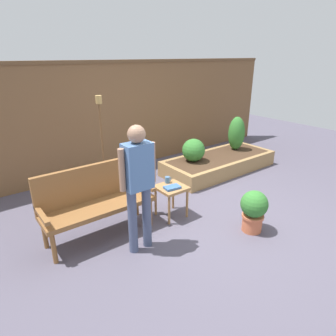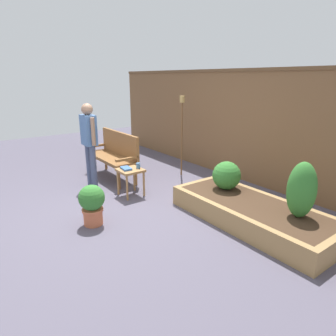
{
  "view_description": "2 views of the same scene",
  "coord_description": "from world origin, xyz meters",
  "px_view_note": "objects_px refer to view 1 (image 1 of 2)",
  "views": [
    {
      "loc": [
        -2.7,
        -2.68,
        2.26
      ],
      "look_at": [
        -0.08,
        0.76,
        0.57
      ],
      "focal_mm": 31.26,
      "sensor_mm": 36.0,
      "label": 1
    },
    {
      "loc": [
        3.99,
        -2.06,
        2.0
      ],
      "look_at": [
        0.25,
        0.7,
        0.58
      ],
      "focal_mm": 31.95,
      "sensor_mm": 36.0,
      "label": 2
    }
  ],
  "objects_px": {
    "potted_boxwood": "(254,209)",
    "tiki_torch": "(101,127)",
    "book_on_table": "(172,187)",
    "shrub_far_corner": "(236,133)",
    "garden_bench": "(95,196)",
    "shrub_near_bench": "(194,150)",
    "person_by_bench": "(138,179)",
    "side_table": "(171,192)",
    "cup_on_table": "(168,180)"
  },
  "relations": [
    {
      "from": "potted_boxwood",
      "to": "shrub_far_corner",
      "type": "bearing_deg",
      "value": 45.74
    },
    {
      "from": "cup_on_table",
      "to": "potted_boxwood",
      "type": "relative_size",
      "value": 0.19
    },
    {
      "from": "tiki_torch",
      "to": "person_by_bench",
      "type": "xyz_separation_m",
      "value": [
        -0.41,
        -1.81,
        -0.2
      ]
    },
    {
      "from": "garden_bench",
      "to": "person_by_bench",
      "type": "xyz_separation_m",
      "value": [
        0.28,
        -0.63,
        0.39
      ]
    },
    {
      "from": "cup_on_table",
      "to": "shrub_near_bench",
      "type": "xyz_separation_m",
      "value": [
        1.27,
        0.84,
        -0.01
      ]
    },
    {
      "from": "book_on_table",
      "to": "tiki_torch",
      "type": "relative_size",
      "value": 0.14
    },
    {
      "from": "tiki_torch",
      "to": "shrub_far_corner",
      "type": "bearing_deg",
      "value": -8.71
    },
    {
      "from": "side_table",
      "to": "shrub_near_bench",
      "type": "height_order",
      "value": "shrub_near_bench"
    },
    {
      "from": "cup_on_table",
      "to": "shrub_near_bench",
      "type": "relative_size",
      "value": 0.25
    },
    {
      "from": "side_table",
      "to": "person_by_bench",
      "type": "xyz_separation_m",
      "value": [
        -0.78,
        -0.39,
        0.54
      ]
    },
    {
      "from": "cup_on_table",
      "to": "potted_boxwood",
      "type": "bearing_deg",
      "value": -61.64
    },
    {
      "from": "cup_on_table",
      "to": "potted_boxwood",
      "type": "xyz_separation_m",
      "value": [
        0.6,
        -1.11,
        -0.2
      ]
    },
    {
      "from": "garden_bench",
      "to": "shrub_near_bench",
      "type": "distance_m",
      "value": 2.48
    },
    {
      "from": "shrub_near_bench",
      "to": "shrub_far_corner",
      "type": "bearing_deg",
      "value": 0.0
    },
    {
      "from": "garden_bench",
      "to": "cup_on_table",
      "type": "distance_m",
      "value": 1.1
    },
    {
      "from": "shrub_far_corner",
      "to": "shrub_near_bench",
      "type": "bearing_deg",
      "value": 180.0
    },
    {
      "from": "potted_boxwood",
      "to": "shrub_far_corner",
      "type": "height_order",
      "value": "shrub_far_corner"
    },
    {
      "from": "potted_boxwood",
      "to": "person_by_bench",
      "type": "distance_m",
      "value": 1.65
    },
    {
      "from": "potted_boxwood",
      "to": "tiki_torch",
      "type": "xyz_separation_m",
      "value": [
        -1.0,
        2.4,
        0.8
      ]
    },
    {
      "from": "shrub_near_bench",
      "to": "cup_on_table",
      "type": "bearing_deg",
      "value": -146.45
    },
    {
      "from": "person_by_bench",
      "to": "cup_on_table",
      "type": "bearing_deg",
      "value": 32.77
    },
    {
      "from": "shrub_near_bench",
      "to": "person_by_bench",
      "type": "height_order",
      "value": "person_by_bench"
    },
    {
      "from": "side_table",
      "to": "shrub_far_corner",
      "type": "bearing_deg",
      "value": 21.11
    },
    {
      "from": "shrub_far_corner",
      "to": "person_by_bench",
      "type": "bearing_deg",
      "value": -157.62
    },
    {
      "from": "garden_bench",
      "to": "shrub_near_bench",
      "type": "relative_size",
      "value": 3.24
    },
    {
      "from": "potted_boxwood",
      "to": "person_by_bench",
      "type": "bearing_deg",
      "value": 157.42
    },
    {
      "from": "side_table",
      "to": "cup_on_table",
      "type": "relative_size",
      "value": 4.34
    },
    {
      "from": "shrub_near_bench",
      "to": "person_by_bench",
      "type": "relative_size",
      "value": 0.28
    },
    {
      "from": "side_table",
      "to": "cup_on_table",
      "type": "distance_m",
      "value": 0.19
    },
    {
      "from": "garden_bench",
      "to": "cup_on_table",
      "type": "height_order",
      "value": "garden_bench"
    },
    {
      "from": "side_table",
      "to": "tiki_torch",
      "type": "bearing_deg",
      "value": 104.31
    },
    {
      "from": "book_on_table",
      "to": "shrub_far_corner",
      "type": "xyz_separation_m",
      "value": [
        2.58,
        1.05,
        0.16
      ]
    },
    {
      "from": "garden_bench",
      "to": "potted_boxwood",
      "type": "distance_m",
      "value": 2.1
    },
    {
      "from": "cup_on_table",
      "to": "tiki_torch",
      "type": "distance_m",
      "value": 1.48
    },
    {
      "from": "potted_boxwood",
      "to": "person_by_bench",
      "type": "height_order",
      "value": "person_by_bench"
    },
    {
      "from": "book_on_table",
      "to": "person_by_bench",
      "type": "xyz_separation_m",
      "value": [
        -0.75,
        -0.32,
        0.44
      ]
    },
    {
      "from": "cup_on_table",
      "to": "tiki_torch",
      "type": "height_order",
      "value": "tiki_torch"
    },
    {
      "from": "book_on_table",
      "to": "potted_boxwood",
      "type": "relative_size",
      "value": 0.38
    },
    {
      "from": "potted_boxwood",
      "to": "shrub_far_corner",
      "type": "relative_size",
      "value": 0.81
    },
    {
      "from": "potted_boxwood",
      "to": "book_on_table",
      "type": "bearing_deg",
      "value": 126.31
    },
    {
      "from": "side_table",
      "to": "cup_on_table",
      "type": "bearing_deg",
      "value": 75.12
    },
    {
      "from": "book_on_table",
      "to": "shrub_far_corner",
      "type": "height_order",
      "value": "shrub_far_corner"
    },
    {
      "from": "potted_boxwood",
      "to": "shrub_near_bench",
      "type": "relative_size",
      "value": 1.32
    },
    {
      "from": "person_by_bench",
      "to": "garden_bench",
      "type": "bearing_deg",
      "value": 113.57
    },
    {
      "from": "cup_on_table",
      "to": "shrub_near_bench",
      "type": "height_order",
      "value": "shrub_near_bench"
    },
    {
      "from": "book_on_table",
      "to": "tiki_torch",
      "type": "bearing_deg",
      "value": 110.21
    },
    {
      "from": "book_on_table",
      "to": "potted_boxwood",
      "type": "bearing_deg",
      "value": -46.03
    },
    {
      "from": "garden_bench",
      "to": "person_by_bench",
      "type": "distance_m",
      "value": 0.79
    },
    {
      "from": "potted_boxwood",
      "to": "shrub_far_corner",
      "type": "distance_m",
      "value": 2.75
    },
    {
      "from": "garden_bench",
      "to": "shrub_far_corner",
      "type": "xyz_separation_m",
      "value": [
        3.6,
        0.74,
        0.12
      ]
    }
  ]
}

